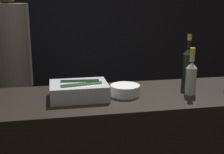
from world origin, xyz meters
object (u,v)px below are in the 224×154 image
Objects in this scene: bowl_white at (125,90)px; rose_wine_bottle at (191,76)px; person_in_hoodie at (12,68)px; champagne_bottle at (188,66)px; ice_bin_with_bottles at (79,90)px.

bowl_white is 0.45m from rose_wine_bottle.
bowl_white is 0.11× the size of person_in_hoodie.
person_in_hoodie is at bearing 128.93° from bowl_white.
champagne_bottle is (0.49, 0.11, 0.12)m from bowl_white.
ice_bin_with_bottles is at bearing 175.18° from rose_wine_bottle.
person_in_hoodie is (-1.27, 1.11, -0.14)m from rose_wine_bottle.
rose_wine_bottle reaches higher than ice_bin_with_bottles.
person_in_hoodie is (-0.84, 1.04, -0.05)m from bowl_white.
rose_wine_bottle is at bearing -4.82° from ice_bin_with_bottles.
champagne_bottle is 0.21× the size of person_in_hoodie.
person_in_hoodie is (-0.54, 1.05, -0.07)m from ice_bin_with_bottles.
bowl_white is 0.51m from champagne_bottle.
rose_wine_bottle is at bearing -8.61° from bowl_white.
person_in_hoodie reaches higher than bowl_white.
person_in_hoodie reaches higher than ice_bin_with_bottles.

